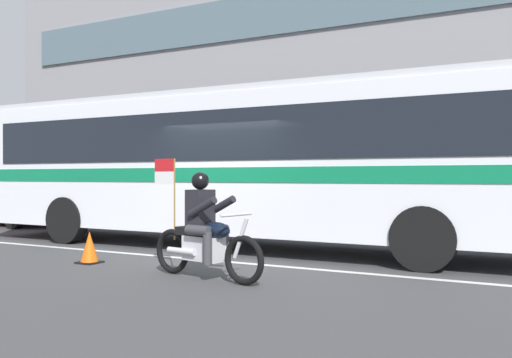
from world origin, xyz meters
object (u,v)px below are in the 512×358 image
at_px(motorcycle_with_rider, 205,233).
at_px(fire_hydrant, 229,212).
at_px(transit_bus, 254,158).
at_px(traffic_cone, 89,248).
at_px(parked_sedan_curbside, 5,197).

relative_size(motorcycle_with_rider, fire_hydrant, 2.89).
xyz_separation_m(transit_bus, traffic_cone, (-1.60, -3.03, -1.63)).
bearing_deg(transit_bus, traffic_cone, -117.80).
relative_size(fire_hydrant, traffic_cone, 1.36).
relative_size(transit_bus, fire_hydrant, 17.76).
xyz_separation_m(parked_sedan_curbside, traffic_cone, (7.97, -4.42, -0.59)).
bearing_deg(fire_hydrant, traffic_cone, -82.37).
height_order(motorcycle_with_rider, traffic_cone, motorcycle_with_rider).
height_order(motorcycle_with_rider, parked_sedan_curbside, motorcycle_with_rider).
bearing_deg(fire_hydrant, motorcycle_with_rider, -62.03).
relative_size(parked_sedan_curbside, traffic_cone, 8.62).
distance_m(motorcycle_with_rider, traffic_cone, 2.61).
distance_m(transit_bus, traffic_cone, 3.80).
xyz_separation_m(transit_bus, motorcycle_with_rider, (0.96, -3.32, -1.22)).
bearing_deg(parked_sedan_curbside, transit_bus, -8.25).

